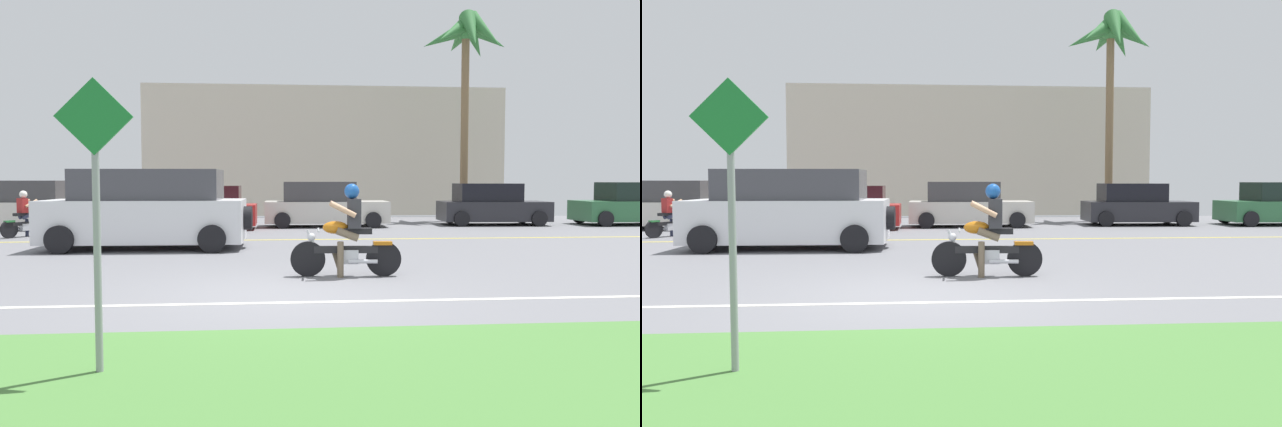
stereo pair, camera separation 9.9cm
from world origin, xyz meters
TOP-DOWN VIEW (x-y plane):
  - ground at (0.00, 3.00)m, footprint 56.00×30.00m
  - grass_median at (0.00, -4.10)m, footprint 56.00×3.80m
  - lane_line_near at (0.00, -0.58)m, footprint 50.40×0.12m
  - lane_line_far at (0.00, 7.87)m, footprint 50.40×0.12m
  - motorcyclist at (1.07, 1.54)m, footprint 1.90×0.62m
  - suv_nearby at (-3.17, 6.10)m, footprint 4.93×2.27m
  - parked_car_0 at (-8.44, 12.33)m, footprint 4.03×2.19m
  - parked_car_1 at (-2.42, 11.70)m, footprint 3.64×1.87m
  - parked_car_2 at (1.72, 12.55)m, footprint 4.41×1.96m
  - parked_car_3 at (7.99, 12.83)m, footprint 3.98×2.03m
  - parked_car_4 at (13.10, 12.45)m, footprint 3.67×2.01m
  - palm_tree_0 at (7.86, 15.39)m, footprint 3.65×3.63m
  - motorcyclist_distant at (-7.32, 9.42)m, footprint 0.96×1.39m
  - street_sign at (-1.67, -3.49)m, footprint 0.62×0.06m
  - building_far at (2.50, 21.00)m, footprint 16.99×4.00m

SIDE VIEW (x-z plane):
  - ground at x=0.00m, z-range -0.04..0.00m
  - lane_line_near at x=0.00m, z-range 0.00..0.01m
  - lane_line_far at x=0.00m, z-range 0.00..0.01m
  - grass_median at x=0.00m, z-range 0.00..0.06m
  - motorcyclist_distant at x=-7.32m, z-range -0.10..1.25m
  - motorcyclist at x=1.07m, z-range -0.12..1.47m
  - parked_car_1 at x=-2.42m, z-range -0.05..1.42m
  - parked_car_3 at x=7.99m, z-range -0.05..1.49m
  - parked_car_4 at x=13.10m, z-range -0.06..1.53m
  - parked_car_2 at x=1.72m, z-range -0.06..1.54m
  - parked_car_0 at x=-8.44m, z-range -0.06..1.58m
  - suv_nearby at x=-3.17m, z-range -0.03..1.88m
  - street_sign at x=-1.67m, z-range 0.27..2.74m
  - building_far at x=2.50m, z-range 0.00..6.06m
  - palm_tree_0 at x=7.86m, z-range 2.96..11.45m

